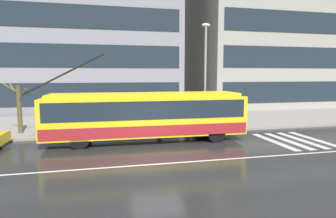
# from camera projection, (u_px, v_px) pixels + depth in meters

# --- Properties ---
(ground_plane) EXTENTS (160.00, 160.00, 0.00)m
(ground_plane) POSITION_uv_depth(u_px,v_px,m) (157.00, 156.00, 13.70)
(ground_plane) COLOR #262626
(sidewalk_slab) EXTENTS (80.00, 10.00, 0.14)m
(sidewalk_slab) POSITION_uv_depth(u_px,v_px,m) (134.00, 122.00, 23.27)
(sidewalk_slab) COLOR gray
(sidewalk_slab) RESTS_ON ground_plane
(crosswalk_stripe_edge_near) EXTENTS (0.44, 4.40, 0.01)m
(crosswalk_stripe_edge_near) POSITION_uv_depth(u_px,v_px,m) (274.00, 141.00, 16.72)
(crosswalk_stripe_edge_near) COLOR beige
(crosswalk_stripe_edge_near) RESTS_ON ground_plane
(crosswalk_stripe_inner_a) EXTENTS (0.44, 4.40, 0.01)m
(crosswalk_stripe_inner_a) POSITION_uv_depth(u_px,v_px,m) (287.00, 141.00, 16.92)
(crosswalk_stripe_inner_a) COLOR beige
(crosswalk_stripe_inner_a) RESTS_ON ground_plane
(crosswalk_stripe_center) EXTENTS (0.44, 4.40, 0.01)m
(crosswalk_stripe_center) POSITION_uv_depth(u_px,v_px,m) (301.00, 140.00, 17.12)
(crosswalk_stripe_center) COLOR beige
(crosswalk_stripe_center) RESTS_ON ground_plane
(crosswalk_stripe_inner_b) EXTENTS (0.44, 4.40, 0.01)m
(crosswalk_stripe_inner_b) POSITION_uv_depth(u_px,v_px,m) (314.00, 139.00, 17.32)
(crosswalk_stripe_inner_b) COLOR beige
(crosswalk_stripe_inner_b) RESTS_ON ground_plane
(lane_centre_line) EXTENTS (72.00, 0.14, 0.01)m
(lane_centre_line) POSITION_uv_depth(u_px,v_px,m) (162.00, 164.00, 12.53)
(lane_centre_line) COLOR silver
(lane_centre_line) RESTS_ON ground_plane
(trolleybus) EXTENTS (12.38, 2.77, 5.04)m
(trolleybus) POSITION_uv_depth(u_px,v_px,m) (147.00, 115.00, 16.71)
(trolleybus) COLOR yellow
(trolleybus) RESTS_ON ground_plane
(pedestrian_at_shelter) EXTENTS (0.37, 0.37, 1.63)m
(pedestrian_at_shelter) POSITION_uv_depth(u_px,v_px,m) (191.00, 112.00, 21.11)
(pedestrian_at_shelter) COLOR #58484A
(pedestrian_at_shelter) RESTS_ON sidewalk_slab
(pedestrian_approaching_curb) EXTENTS (1.57, 1.57, 2.01)m
(pedestrian_approaching_curb) POSITION_uv_depth(u_px,v_px,m) (160.00, 106.00, 18.96)
(pedestrian_approaching_curb) COLOR #584A53
(pedestrian_approaching_curb) RESTS_ON sidewalk_slab
(pedestrian_walking_past) EXTENTS (1.56, 1.56, 2.00)m
(pedestrian_walking_past) POSITION_uv_depth(u_px,v_px,m) (117.00, 104.00, 20.25)
(pedestrian_walking_past) COLOR #574B4B
(pedestrian_walking_past) RESTS_ON sidewalk_slab
(street_lamp) EXTENTS (0.60, 0.32, 7.20)m
(street_lamp) POSITION_uv_depth(u_px,v_px,m) (205.00, 68.00, 19.83)
(street_lamp) COLOR gray
(street_lamp) RESTS_ON sidewalk_slab
(street_tree_bare) EXTENTS (1.68, 1.47, 3.21)m
(street_tree_bare) POSITION_uv_depth(u_px,v_px,m) (19.00, 106.00, 18.28)
(street_tree_bare) COLOR brown
(street_tree_bare) RESTS_ON sidewalk_slab
(office_tower_corner_right) EXTENTS (21.64, 15.77, 26.27)m
(office_tower_corner_right) POSITION_uv_depth(u_px,v_px,m) (272.00, 4.00, 37.62)
(office_tower_corner_right) COLOR #98978A
(office_tower_corner_right) RESTS_ON ground_plane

